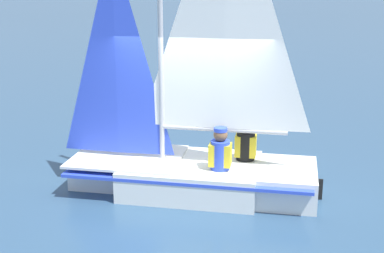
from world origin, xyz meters
name	(u,v)px	position (x,y,z in m)	size (l,w,h in m)	color
ground_plane	(192,190)	(0.00, 0.00, 0.00)	(260.00, 260.00, 0.00)	#2D4C6B
sailboat_main	(194,150)	(0.00, 0.03, 0.70)	(1.81, 4.11, 5.17)	white
sailor_helm	(220,160)	(0.21, 0.51, 0.63)	(0.32, 0.36, 1.16)	black
sailor_crew	(245,152)	(-0.34, 0.82, 0.62)	(0.32, 0.36, 1.16)	black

